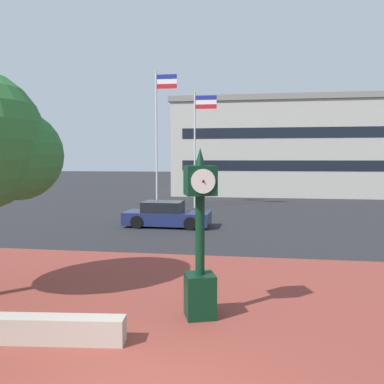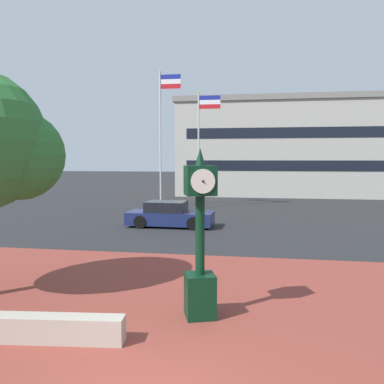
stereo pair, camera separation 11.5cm
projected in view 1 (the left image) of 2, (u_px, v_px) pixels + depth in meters
The scene contains 7 objects.
plaza_brick_paving at pixel (177, 333), 8.15m from camera, with size 44.00×13.13×0.01m, color brown.
planter_wall at pixel (40, 329), 7.72m from camera, with size 3.20×0.40×0.50m, color #ADA393.
street_clock at pixel (200, 245), 8.85m from camera, with size 0.80×0.81×3.68m.
car_street_near at pixel (166, 215), 20.83m from camera, with size 4.35×1.91×1.28m.
flagpole_primary at pixel (158, 128), 28.85m from camera, with size 1.54×0.14×9.54m.
flagpole_secondary at pixel (197, 140), 28.50m from camera, with size 1.58×0.14×8.03m.
civic_building at pixel (287, 148), 42.48m from camera, with size 21.95×14.93×8.99m.
Camera 1 is at (1.51, -5.19, 3.45)m, focal length 38.50 mm.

